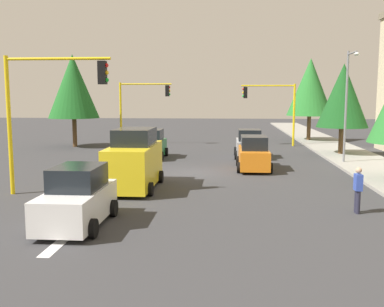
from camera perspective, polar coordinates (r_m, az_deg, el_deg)
name	(u,v)px	position (r m, az deg, el deg)	size (l,w,h in m)	color
ground_plane	(194,173)	(24.74, 0.22, -2.50)	(120.00, 120.00, 0.00)	#353538
sidewalk_kerb	(360,161)	(30.84, 20.82, -0.87)	(80.00, 4.00, 0.15)	gray
lane_arrow_near	(68,236)	(14.32, -15.70, -10.15)	(2.40, 1.10, 1.10)	silver
traffic_signal_far_left	(272,102)	(38.49, 10.29, 6.55)	(0.36, 4.59, 5.28)	yellow
traffic_signal_near_right	(48,98)	(19.81, -18.08, 6.88)	(0.36, 4.59, 5.96)	yellow
traffic_signal_far_right	(141,101)	(39.03, -6.56, 6.78)	(0.36, 4.59, 5.44)	yellow
street_lamp_curbside	(348,95)	(28.86, 19.49, 7.17)	(2.15, 0.28, 7.00)	slate
tree_roadside_far	(310,87)	(42.99, 14.99, 8.27)	(4.24, 4.24, 7.74)	brown
tree_opposite_side	(73,86)	(38.52, -15.07, 8.34)	(4.21, 4.21, 7.69)	brown
tree_roadside_mid	(343,96)	(33.31, 18.89, 7.05)	(3.59, 3.59, 6.54)	brown
delivery_van_yellow	(134,161)	(20.57, -7.46, -0.97)	(4.80, 2.22, 2.77)	yellow
car_orange	(253,154)	(25.97, 7.93, -0.09)	(4.19, 1.96, 1.98)	orange
car_green	(150,145)	(30.63, -5.38, 1.08)	(3.69, 2.11, 1.98)	#1E7238
car_silver	(249,145)	(31.02, 7.37, 1.13)	(3.70, 2.03, 1.98)	#B2B5BA
car_white	(77,199)	(15.13, -14.57, -5.68)	(3.94, 2.00, 1.98)	white
pedestrian_crossing	(358,189)	(17.24, 20.60, -4.27)	(0.40, 0.24, 1.70)	#262638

